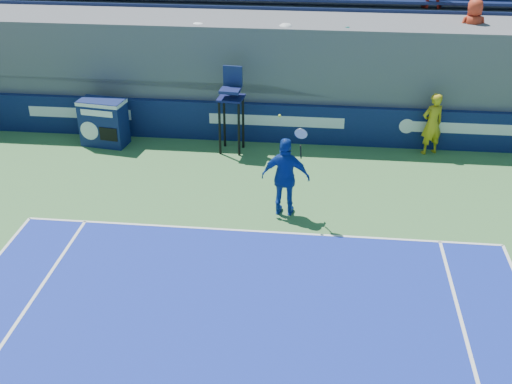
# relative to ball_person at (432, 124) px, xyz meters

# --- Properties ---
(ball_person) EXTENTS (0.78, 0.67, 1.82)m
(ball_person) POSITION_rel_ball_person_xyz_m (0.00, 0.00, 0.00)
(ball_person) COLOR gold
(ball_person) RESTS_ON apron
(back_hoarding) EXTENTS (20.40, 0.21, 1.20)m
(back_hoarding) POSITION_rel_ball_person_xyz_m (-4.46, 0.35, -0.32)
(back_hoarding) COLOR #0D1949
(back_hoarding) RESTS_ON ground
(match_clock) EXTENTS (1.41, 0.91, 1.40)m
(match_clock) POSITION_rel_ball_person_xyz_m (-9.51, -0.38, -0.18)
(match_clock) COLOR #101C51
(match_clock) RESTS_ON ground
(umpire_chair) EXTENTS (0.76, 0.76, 2.48)m
(umpire_chair) POSITION_rel_ball_person_xyz_m (-5.69, -0.42, 0.61)
(umpire_chair) COLOR black
(umpire_chair) RESTS_ON ground
(tennis_player) EXTENTS (1.17, 0.55, 2.57)m
(tennis_player) POSITION_rel_ball_person_xyz_m (-3.90, -3.95, 0.07)
(tennis_player) COLOR #123698
(tennis_player) RESTS_ON apron
(stadium_seating) EXTENTS (21.00, 4.05, 5.12)m
(stadium_seating) POSITION_rel_ball_person_xyz_m (-4.44, 2.39, 0.92)
(stadium_seating) COLOR #57575C
(stadium_seating) RESTS_ON ground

